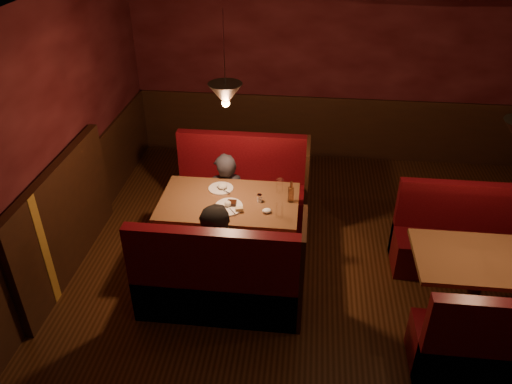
# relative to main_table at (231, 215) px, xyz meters

# --- Properties ---
(room) EXTENTS (6.02, 7.02, 2.92)m
(room) POSITION_rel_main_table_xyz_m (0.84, -0.68, 0.42)
(room) COLOR #341909
(room) RESTS_ON ground
(main_table) EXTENTS (1.53, 0.93, 1.07)m
(main_table) POSITION_rel_main_table_xyz_m (0.00, 0.00, 0.00)
(main_table) COLOR brown
(main_table) RESTS_ON ground
(main_bench_far) EXTENTS (1.68, 0.60, 1.15)m
(main_bench_far) POSITION_rel_main_table_xyz_m (0.02, 0.87, -0.27)
(main_bench_far) COLOR #470408
(main_bench_far) RESTS_ON ground
(main_bench_near) EXTENTS (1.68, 0.60, 1.15)m
(main_bench_near) POSITION_rel_main_table_xyz_m (0.02, -0.87, -0.27)
(main_bench_near) COLOR #470408
(main_bench_near) RESTS_ON ground
(second_table) EXTENTS (1.30, 0.83, 0.73)m
(second_table) POSITION_rel_main_table_xyz_m (2.56, -0.61, -0.09)
(second_table) COLOR brown
(second_table) RESTS_ON ground
(second_bench_far) EXTENTS (1.44, 0.54, 1.03)m
(second_bench_far) POSITION_rel_main_table_xyz_m (2.59, 0.17, -0.30)
(second_bench_far) COLOR #470408
(second_bench_far) RESTS_ON ground
(second_bench_near) EXTENTS (1.44, 0.54, 1.03)m
(second_bench_near) POSITION_rel_main_table_xyz_m (2.59, -1.38, -0.30)
(second_bench_near) COLOR #470408
(second_bench_near) RESTS_ON ground
(diner_a) EXTENTS (0.60, 0.48, 1.45)m
(diner_a) POSITION_rel_main_table_xyz_m (-0.16, 0.55, 0.09)
(diner_a) COLOR #25232A
(diner_a) RESTS_ON ground
(diner_b) EXTENTS (0.82, 0.68, 1.52)m
(diner_b) POSITION_rel_main_table_xyz_m (0.00, -0.70, 0.13)
(diner_b) COLOR black
(diner_b) RESTS_ON ground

